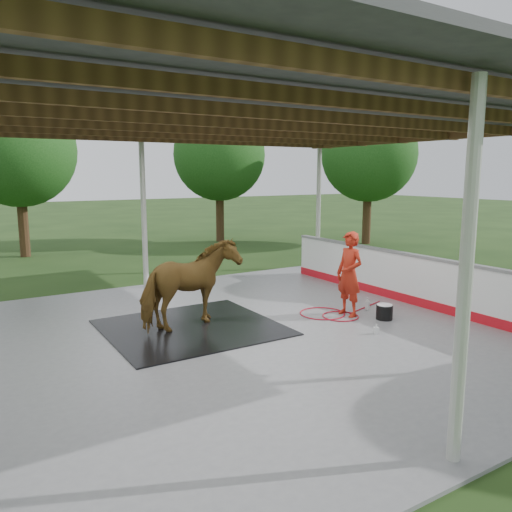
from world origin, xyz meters
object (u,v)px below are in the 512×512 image
dasher_board (408,279)px  horse (191,285)px  wash_bucket (384,312)px  handler (349,274)px

dasher_board → horse: size_ratio=4.07×
dasher_board → wash_bucket: (-1.46, -0.69, -0.38)m
horse → wash_bucket: bearing=-126.7°
handler → wash_bucket: 1.04m
wash_bucket → dasher_board: bearing=25.4°
dasher_board → handler: 1.91m
horse → wash_bucket: size_ratio=5.85×
horse → handler: bearing=-119.7°
horse → handler: handler is taller
handler → wash_bucket: (0.42, -0.62, -0.72)m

